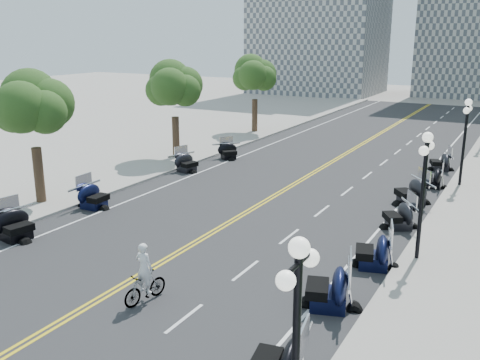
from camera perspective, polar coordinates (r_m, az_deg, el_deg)
The scene contains 41 objects.
ground at distance 21.84m, azimuth -6.86°, elevation -7.86°, with size 160.00×160.00×0.00m, color gray.
road at distance 30.01m, azimuth 4.35°, elevation -1.31°, with size 16.00×90.00×0.01m, color #333335.
centerline_yellow_a at distance 30.05m, azimuth 4.15°, elevation -1.26°, with size 0.12×90.00×0.00m, color yellow.
centerline_yellow_b at distance 29.96m, azimuth 4.56°, elevation -1.32°, with size 0.12×90.00×0.00m, color yellow.
edge_line_north at distance 28.08m, azimuth 16.30°, elevation -3.05°, with size 0.12×90.00×0.00m, color white.
edge_line_south at distance 33.08m, azimuth -5.75°, elevation 0.24°, with size 0.12×90.00×0.00m, color white.
lane_dash_5 at distance 17.24m, azimuth -5.95°, elevation -14.45°, with size 0.12×2.00×0.00m, color white.
lane_dash_6 at distance 20.26m, azimuth 0.61°, elevation -9.61°, with size 0.12×2.00×0.00m, color white.
lane_dash_7 at distance 23.58m, azimuth 5.28°, elevation -6.00°, with size 0.12×2.00×0.00m, color white.
lane_dash_8 at distance 27.08m, azimuth 8.73°, elevation -3.27°, with size 0.12×2.00×0.00m, color white.
lane_dash_9 at distance 30.70m, azimuth 11.36°, elevation -1.17°, with size 0.12×2.00×0.00m, color white.
lane_dash_10 at distance 34.41m, azimuth 13.43°, elevation 0.49°, with size 0.12×2.00×0.00m, color white.
lane_dash_11 at distance 38.18m, azimuth 15.09°, elevation 1.82°, with size 0.12×2.00×0.00m, color white.
lane_dash_12 at distance 41.99m, azimuth 16.46°, elevation 2.91°, with size 0.12×2.00×0.00m, color white.
lane_dash_13 at distance 45.83m, azimuth 17.60°, elevation 3.82°, with size 0.12×2.00×0.00m, color white.
lane_dash_14 at distance 49.70m, azimuth 18.56°, elevation 4.58°, with size 0.12×2.00×0.00m, color white.
lane_dash_15 at distance 53.58m, azimuth 19.39°, elevation 5.23°, with size 0.12×2.00×0.00m, color white.
lane_dash_16 at distance 57.48m, azimuth 20.10°, elevation 5.80°, with size 0.12×2.00×0.00m, color white.
lane_dash_17 at distance 61.40m, azimuth 20.73°, elevation 6.29°, with size 0.12×2.00×0.00m, color white.
lane_dash_18 at distance 65.32m, azimuth 21.28°, elevation 6.72°, with size 0.12×2.00×0.00m, color white.
lane_dash_19 at distance 69.26m, azimuth 21.77°, elevation 7.10°, with size 0.12×2.00×0.00m, color white.
sidewalk_south at distance 35.50m, azimuth -11.21°, elevation 1.17°, with size 5.00×90.00×0.15m, color #9E9991.
distant_block_a at distance 83.83m, azimuth 8.53°, elevation 18.14°, with size 18.00×14.00×26.00m, color gray.
street_lamp_2 at distance 21.29m, azimuth 18.85°, elevation -1.77°, with size 0.50×1.20×4.90m, color black, non-canonical shape.
street_lamp_3 at distance 32.88m, azimuth 22.79°, elevation 3.66°, with size 0.50×1.20×4.90m, color black, non-canonical shape.
tree_2 at distance 28.75m, azimuth -21.25°, elevation 6.66°, with size 4.80×4.80×9.20m, color #235619, non-canonical shape.
tree_3 at distance 37.50m, azimuth -7.01°, elevation 9.35°, with size 4.80×4.80×9.20m, color #235619, non-canonical shape.
tree_4 at distance 47.69m, azimuth 1.61°, elevation 10.69°, with size 4.80×4.80×9.20m, color #235619, non-canonical shape.
motorcycle_n_4 at distance 14.03m, azimuth 4.16°, elevation -18.55°, with size 2.09×2.09×1.46m, color black, non-canonical shape.
motorcycle_n_5 at distance 17.65m, azimuth 9.44°, elevation -11.01°, with size 2.24×2.24×1.57m, color black, non-canonical shape.
motorcycle_n_6 at distance 20.87m, azimuth 14.08°, elevation -7.19°, with size 2.09×2.09×1.46m, color black, non-canonical shape.
motorcycle_n_7 at distance 25.30m, azimuth 16.61°, elevation -3.51°, with size 1.93×1.93×1.35m, color black, non-canonical shape.
motorcycle_n_8 at distance 28.94m, azimuth 17.83°, elevation -1.07°, with size 2.19×2.19×1.53m, color black, non-canonical shape.
motorcycle_n_9 at distance 32.64m, azimuth 19.83°, elevation 0.36°, with size 1.87×1.87×1.31m, color black, non-canonical shape.
motorcycle_n_10 at distance 36.96m, azimuth 20.60°, elevation 1.94°, with size 1.84×1.84×1.29m, color black, non-canonical shape.
motorcycle_s_5 at distance 24.86m, azimuth -22.89°, elevation -4.30°, with size 2.08×2.08×1.46m, color black, non-canonical shape.
motorcycle_s_6 at distance 28.05m, azimuth -15.38°, elevation -1.54°, with size 1.98×1.98×1.39m, color black, non-canonical shape.
motorcycle_s_8 at distance 34.45m, azimuth -5.72°, elevation 1.96°, with size 1.88×1.88×1.31m, color black, non-canonical shape.
motorcycle_s_9 at distance 37.88m, azimuth -1.25°, elevation 3.19°, with size 1.78×1.78×1.25m, color black, non-canonical shape.
bicycle at distance 18.15m, azimuth -10.08°, elevation -11.20°, with size 0.49×1.74×1.04m, color #A51414.
cyclist_rider at distance 17.58m, azimuth -10.29°, elevation -7.15°, with size 0.63×0.41×1.72m, color white.
Camera 1 is at (11.95, -16.17, 8.53)m, focal length 40.00 mm.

